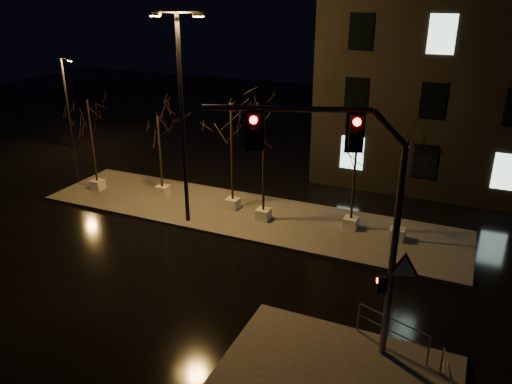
% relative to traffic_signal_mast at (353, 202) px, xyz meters
% --- Properties ---
extents(ground, '(90.00, 90.00, 0.00)m').
position_rel_traffic_signal_mast_xyz_m(ground, '(-7.32, 2.24, -5.28)').
color(ground, black).
rests_on(ground, ground).
extents(median, '(22.00, 5.00, 0.15)m').
position_rel_traffic_signal_mast_xyz_m(median, '(-7.32, 8.24, -5.20)').
color(median, '#4D4A44').
rests_on(median, ground).
extents(sidewalk_corner, '(7.00, 5.00, 0.15)m').
position_rel_traffic_signal_mast_xyz_m(sidewalk_corner, '(0.18, -1.26, -5.20)').
color(sidewalk_corner, '#4D4A44').
rests_on(sidewalk_corner, ground).
extents(tree_0, '(1.80, 1.80, 5.32)m').
position_rel_traffic_signal_mast_xyz_m(tree_0, '(-16.48, 7.86, -1.09)').
color(tree_0, silver).
rests_on(tree_0, median).
extents(tree_1, '(1.80, 1.80, 4.59)m').
position_rel_traffic_signal_mast_xyz_m(tree_1, '(-12.54, 8.61, -1.64)').
color(tree_1, silver).
rests_on(tree_1, median).
extents(tree_2, '(1.80, 1.80, 5.72)m').
position_rel_traffic_signal_mast_xyz_m(tree_2, '(-8.15, 8.58, -0.79)').
color(tree_2, silver).
rests_on(tree_2, median).
extents(tree_3, '(1.80, 1.80, 5.65)m').
position_rel_traffic_signal_mast_xyz_m(tree_3, '(-6.14, 7.97, -0.84)').
color(tree_3, silver).
rests_on(tree_3, median).
extents(tree_4, '(1.80, 1.80, 4.34)m').
position_rel_traffic_signal_mast_xyz_m(tree_4, '(-1.92, 8.77, -1.84)').
color(tree_4, silver).
rests_on(tree_4, median).
extents(tree_5, '(1.80, 1.80, 4.88)m').
position_rel_traffic_signal_mast_xyz_m(tree_5, '(0.34, 8.46, -1.42)').
color(tree_5, silver).
rests_on(tree_5, median).
extents(traffic_signal_mast, '(6.09, 2.15, 7.81)m').
position_rel_traffic_signal_mast_xyz_m(traffic_signal_mast, '(0.00, 0.00, 0.00)').
color(traffic_signal_mast, '#585A5F').
rests_on(traffic_signal_mast, sidewalk_corner).
extents(streetlight_main, '(2.45, 0.77, 9.85)m').
position_rel_traffic_signal_mast_xyz_m(streetlight_main, '(-9.54, 6.36, 0.55)').
color(streetlight_main, black).
rests_on(streetlight_main, median).
extents(streetlight_far, '(1.27, 0.44, 6.51)m').
position_rel_traffic_signal_mast_xyz_m(streetlight_far, '(-24.02, 14.08, -1.70)').
color(streetlight_far, black).
rests_on(streetlight_far, ground).
extents(guard_rail_a, '(2.39, 0.90, 1.09)m').
position_rel_traffic_signal_mast_xyz_m(guard_rail_a, '(1.39, 0.74, -4.41)').
color(guard_rail_a, '#585A5F').
rests_on(guard_rail_a, sidewalk_corner).
extents(guard_rail_b, '(0.49, 1.93, 0.94)m').
position_rel_traffic_signal_mast_xyz_m(guard_rail_b, '(3.18, -0.78, -4.52)').
color(guard_rail_b, '#585A5F').
rests_on(guard_rail_b, sidewalk_corner).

